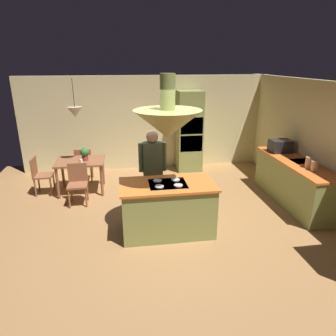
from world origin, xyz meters
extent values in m
plane|color=#9E7042|center=(0.00, 0.00, 0.00)|extent=(8.16, 8.16, 0.00)
cube|color=beige|center=(0.00, 3.45, 1.27)|extent=(6.80, 0.10, 2.55)
cube|color=beige|center=(3.25, 0.40, 1.27)|extent=(0.10, 7.20, 2.55)
cube|color=#8C934C|center=(0.00, -0.20, 0.45)|extent=(1.58, 0.81, 0.89)
cube|color=orange|center=(0.00, -0.20, 0.91)|extent=(1.64, 0.87, 0.04)
cube|color=black|center=(0.00, -0.20, 0.93)|extent=(0.64, 0.52, 0.01)
cylinder|color=#B2B2B7|center=(-0.16, -0.33, 0.94)|extent=(0.15, 0.15, 0.02)
cylinder|color=#B2B2B7|center=(0.16, -0.33, 0.94)|extent=(0.15, 0.15, 0.02)
cylinder|color=#B2B2B7|center=(-0.16, -0.07, 0.94)|extent=(0.15, 0.15, 0.02)
cylinder|color=#B2B2B7|center=(0.16, -0.07, 0.94)|extent=(0.15, 0.15, 0.02)
cube|color=#8C934C|center=(2.84, 0.60, 0.45)|extent=(0.62, 2.36, 0.89)
cube|color=orange|center=(2.84, 0.60, 0.91)|extent=(0.66, 2.40, 0.04)
cube|color=#B2B2B7|center=(3.00, 0.60, 0.85)|extent=(0.48, 0.36, 0.16)
cube|color=#8C934C|center=(1.10, 3.05, 1.09)|extent=(0.66, 0.62, 2.17)
cube|color=black|center=(1.10, 2.76, 1.30)|extent=(0.60, 0.04, 0.44)
cube|color=black|center=(1.10, 2.76, 0.82)|extent=(0.60, 0.04, 0.44)
cube|color=brown|center=(-1.70, 1.90, 0.74)|extent=(1.07, 0.81, 0.04)
cylinder|color=brown|center=(-2.18, 1.55, 0.36)|extent=(0.06, 0.06, 0.72)
cylinder|color=brown|center=(-1.22, 1.55, 0.36)|extent=(0.06, 0.06, 0.72)
cylinder|color=brown|center=(-2.18, 2.25, 0.36)|extent=(0.06, 0.06, 0.72)
cylinder|color=brown|center=(-1.22, 2.25, 0.36)|extent=(0.06, 0.06, 0.72)
cylinder|color=tan|center=(-0.27, 0.50, 0.42)|extent=(0.14, 0.14, 0.84)
cylinder|color=tan|center=(-0.09, 0.50, 0.42)|extent=(0.14, 0.14, 0.84)
cube|color=#4C6042|center=(-0.18, 0.50, 1.16)|extent=(0.36, 0.22, 0.65)
cylinder|color=#4C6042|center=(-0.40, 0.50, 1.20)|extent=(0.09, 0.09, 0.55)
cylinder|color=#4C6042|center=(0.04, 0.50, 1.20)|extent=(0.09, 0.09, 0.55)
sphere|color=tan|center=(-0.18, 0.50, 1.59)|extent=(0.23, 0.23, 0.23)
cone|color=#8C934C|center=(0.00, -0.20, 1.96)|extent=(1.10, 1.10, 0.45)
cylinder|color=#8C934C|center=(0.00, -0.20, 2.46)|extent=(0.24, 0.24, 0.55)
cone|color=beige|center=(-1.70, 1.90, 1.86)|extent=(0.32, 0.32, 0.22)
cylinder|color=black|center=(-1.70, 1.90, 2.27)|extent=(0.01, 0.01, 0.60)
cube|color=brown|center=(-1.70, 1.19, 0.44)|extent=(0.40, 0.40, 0.04)
cube|color=brown|center=(-1.70, 1.37, 0.66)|extent=(0.40, 0.04, 0.42)
cylinder|color=brown|center=(-1.87, 1.02, 0.21)|extent=(0.04, 0.04, 0.43)
cylinder|color=brown|center=(-1.53, 1.02, 0.21)|extent=(0.04, 0.04, 0.43)
cylinder|color=brown|center=(-1.87, 1.36, 0.21)|extent=(0.04, 0.04, 0.43)
cylinder|color=brown|center=(-1.53, 1.36, 0.21)|extent=(0.04, 0.04, 0.43)
cube|color=brown|center=(-1.70, 2.61, 0.44)|extent=(0.40, 0.40, 0.04)
cube|color=brown|center=(-1.70, 2.43, 0.66)|extent=(0.40, 0.04, 0.42)
cylinder|color=brown|center=(-1.53, 2.78, 0.21)|extent=(0.04, 0.04, 0.43)
cylinder|color=brown|center=(-1.87, 2.78, 0.21)|extent=(0.04, 0.04, 0.43)
cylinder|color=brown|center=(-1.53, 2.44, 0.21)|extent=(0.04, 0.04, 0.43)
cylinder|color=brown|center=(-1.87, 2.44, 0.21)|extent=(0.04, 0.04, 0.43)
cube|color=brown|center=(-2.54, 1.90, 0.44)|extent=(0.40, 0.40, 0.04)
cube|color=brown|center=(-2.72, 1.90, 0.66)|extent=(0.04, 0.40, 0.42)
cylinder|color=brown|center=(-2.37, 1.73, 0.21)|extent=(0.04, 0.04, 0.43)
cylinder|color=brown|center=(-2.37, 2.07, 0.21)|extent=(0.04, 0.04, 0.43)
cylinder|color=brown|center=(-2.71, 1.73, 0.21)|extent=(0.04, 0.04, 0.43)
cylinder|color=brown|center=(-2.71, 2.07, 0.21)|extent=(0.04, 0.04, 0.43)
cylinder|color=#99382D|center=(-1.58, 1.88, 0.82)|extent=(0.14, 0.14, 0.12)
sphere|color=#2D722D|center=(-1.58, 1.88, 0.96)|extent=(0.20, 0.20, 0.20)
cylinder|color=white|center=(-1.65, 1.70, 0.81)|extent=(0.07, 0.07, 0.09)
cylinder|color=#E0B78C|center=(2.84, 0.01, 1.03)|extent=(0.12, 0.12, 0.19)
cylinder|color=#E0B78C|center=(2.84, 0.19, 1.04)|extent=(0.13, 0.13, 0.22)
cube|color=#232326|center=(2.84, 1.31, 1.07)|extent=(0.46, 0.36, 0.28)
camera|label=1|loc=(-0.74, -4.97, 2.91)|focal=32.76mm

